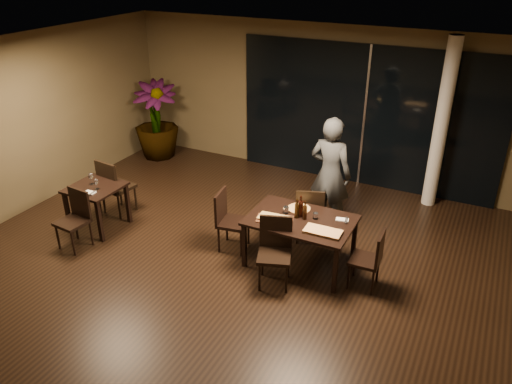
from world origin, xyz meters
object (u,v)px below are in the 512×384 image
object	(u,v)px
main_table	(301,224)
chair_main_left	(228,217)
chair_side_near	(76,216)
bottle_b	(305,210)
side_table	(96,193)
chair_main_far	(310,212)
chair_main_right	(371,257)
potted_plant	(156,120)
bottle_c	(301,206)
chair_main_near	(275,247)
bottle_a	(297,208)
diner	(330,174)
chair_side_far	(113,184)

from	to	relation	value
main_table	chair_main_left	size ratio (longest dim) A/B	1.57
chair_side_near	bottle_b	size ratio (longest dim) A/B	3.29
chair_side_near	side_table	bearing A→B (deg)	105.21
chair_main_far	chair_main_right	world-z (taller)	chair_main_far
potted_plant	bottle_c	bearing A→B (deg)	-29.07
chair_main_left	chair_side_near	distance (m)	2.36
chair_main_near	bottle_a	size ratio (longest dim) A/B	3.29
chair_main_left	potted_plant	size ratio (longest dim) A/B	0.57
bottle_b	potted_plant	bearing A→B (deg)	150.96
diner	potted_plant	size ratio (longest dim) A/B	1.14
bottle_c	chair_main_right	bearing A→B (deg)	-8.87
diner	side_table	bearing A→B (deg)	31.89
chair_side_near	potted_plant	distance (m)	3.75
chair_side_far	bottle_c	bearing A→B (deg)	-171.56
chair_main_near	potted_plant	bearing A→B (deg)	124.83
chair_main_near	diner	size ratio (longest dim) A/B	0.51
chair_main_near	chair_side_far	size ratio (longest dim) A/B	0.96
chair_main_near	chair_side_far	world-z (taller)	chair_side_far
chair_side_far	chair_side_near	distance (m)	1.06
side_table	bottle_b	bearing A→B (deg)	8.71
diner	bottle_b	size ratio (longest dim) A/B	6.75
bottle_a	bottle_c	xyz separation A→B (m)	(0.04, 0.05, 0.02)
side_table	potted_plant	xyz separation A→B (m)	(-1.00, 2.99, 0.22)
chair_main_near	chair_main_right	size ratio (longest dim) A/B	1.12
side_table	chair_side_near	world-z (taller)	chair_side_near
chair_main_left	chair_side_near	world-z (taller)	chair_main_left
potted_plant	diner	bearing A→B (deg)	-15.98
potted_plant	bottle_a	bearing A→B (deg)	-29.79
potted_plant	bottle_a	distance (m)	4.98
diner	chair_side_near	bearing A→B (deg)	39.84
chair_main_near	chair_main_left	distance (m)	1.10
main_table	diner	xyz separation A→B (m)	(0.00, 1.23, 0.28)
chair_side_near	bottle_a	size ratio (longest dim) A/B	3.15
chair_main_left	chair_main_right	distance (m)	2.23
chair_main_left	bottle_b	distance (m)	1.25
chair_main_near	bottle_b	xyz separation A→B (m)	(0.20, 0.58, 0.35)
chair_main_right	chair_side_near	bearing A→B (deg)	-79.60
chair_side_far	bottle_a	world-z (taller)	bottle_a
chair_main_near	potted_plant	distance (m)	5.24
chair_main_far	chair_main_left	bearing A→B (deg)	15.05
side_table	chair_main_far	xyz separation A→B (m)	(3.30, 1.14, -0.10)
chair_main_far	diner	bearing A→B (deg)	-119.40
chair_side_far	diner	world-z (taller)	diner
chair_main_left	chair_main_far	bearing A→B (deg)	-64.81
side_table	bottle_b	world-z (taller)	bottle_b
diner	main_table	bearing A→B (deg)	94.78
potted_plant	chair_main_right	bearing A→B (deg)	-25.39
bottle_a	bottle_b	world-z (taller)	bottle_a
chair_side_near	diner	bearing A→B (deg)	40.31
chair_main_near	main_table	bearing A→B (deg)	55.06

